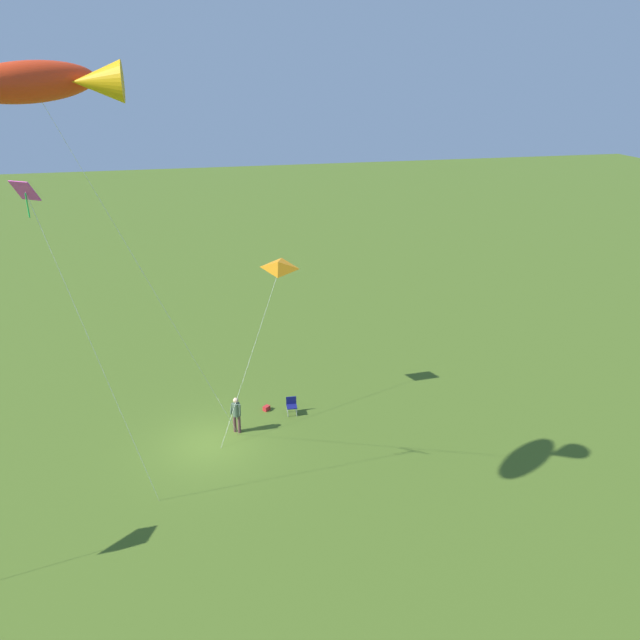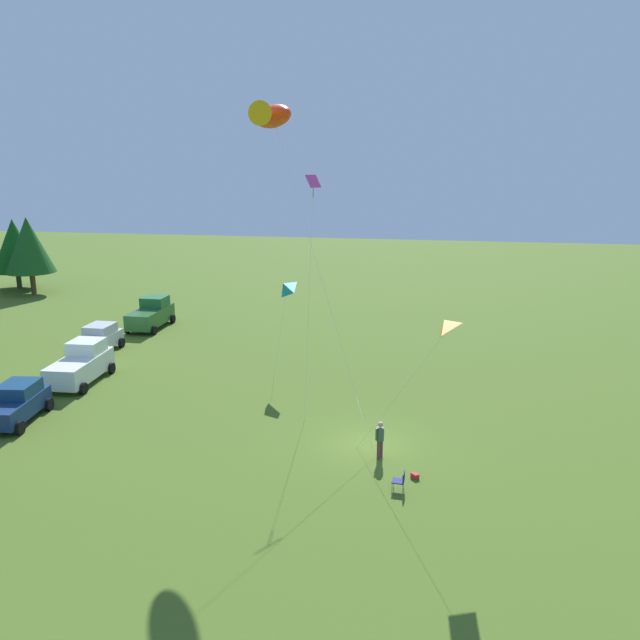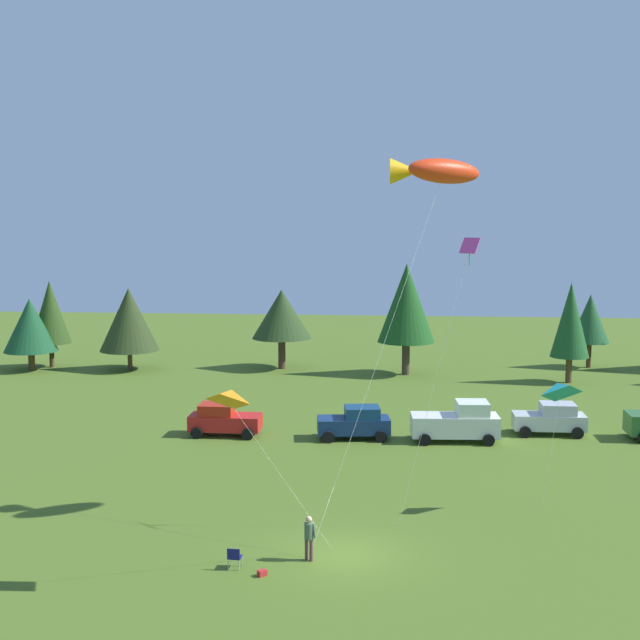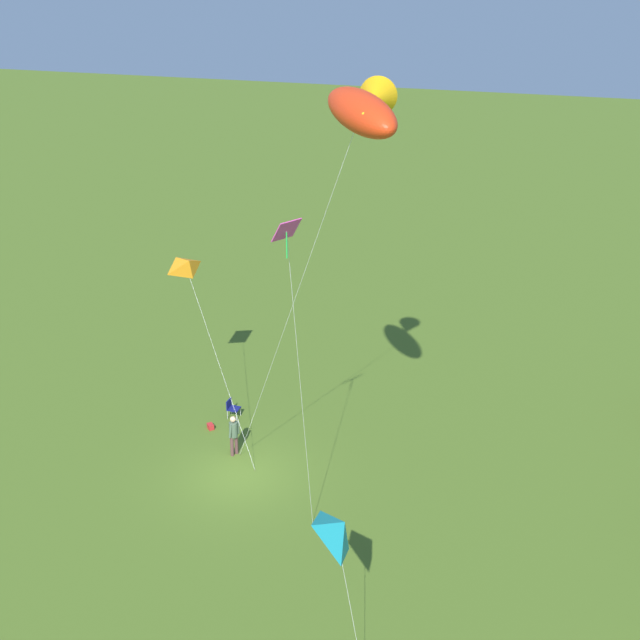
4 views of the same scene
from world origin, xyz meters
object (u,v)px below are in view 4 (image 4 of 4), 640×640
at_px(person_kite_flyer, 234,432).
at_px(kite_large_fish, 364,109).
at_px(backpack_on_grass, 211,426).
at_px(kite_diamond_rainbow, 288,248).
at_px(kite_delta_orange, 190,267).
at_px(folding_chair, 232,407).
at_px(kite_delta_teal, 345,531).

relative_size(person_kite_flyer, kite_large_fish, 0.11).
distance_m(backpack_on_grass, kite_diamond_rainbow, 14.68).
distance_m(kite_delta_orange, kite_diamond_rainbow, 11.62).
bearing_deg(backpack_on_grass, person_kite_flyer, 46.02).
xyz_separation_m(folding_chair, kite_delta_teal, (12.95, 7.88, 4.97)).
xyz_separation_m(person_kite_flyer, kite_large_fish, (4.75, 5.95, 13.88)).
height_order(kite_diamond_rainbow, kite_delta_teal, kite_diamond_rainbow).
bearing_deg(kite_delta_teal, folding_chair, -148.67).
relative_size(kite_diamond_rainbow, kite_delta_teal, 2.03).
relative_size(kite_large_fish, kite_delta_orange, 2.13).
bearing_deg(folding_chair, person_kite_flyer, -64.24).
xyz_separation_m(person_kite_flyer, kite_delta_teal, (10.27, 6.82, 4.44)).
bearing_deg(folding_chair, kite_diamond_rainbow, -54.85).
relative_size(person_kite_flyer, folding_chair, 2.12).
height_order(folding_chair, kite_large_fish, kite_large_fish).
xyz_separation_m(backpack_on_grass, kite_delta_teal, (11.82, 8.43, 5.35)).
height_order(folding_chair, kite_delta_teal, kite_delta_teal).
height_order(kite_large_fish, kite_delta_orange, kite_large_fish).
xyz_separation_m(backpack_on_grass, kite_large_fish, (6.31, 7.56, 14.79)).
bearing_deg(kite_delta_teal, person_kite_flyer, -146.40).
distance_m(person_kite_flyer, backpack_on_grass, 2.42).
bearing_deg(kite_delta_orange, person_kite_flyer, 45.32).
distance_m(kite_diamond_rainbow, kite_delta_teal, 7.68).
distance_m(backpack_on_grass, kite_delta_teal, 15.48).
height_order(person_kite_flyer, backpack_on_grass, person_kite_flyer).
height_order(kite_large_fish, kite_delta_teal, kite_large_fish).
bearing_deg(kite_delta_teal, backpack_on_grass, -144.50).
bearing_deg(kite_large_fish, kite_diamond_rainbow, -54.66).
relative_size(person_kite_flyer, backpack_on_grass, 5.44).
height_order(backpack_on_grass, kite_diamond_rainbow, kite_diamond_rainbow).
bearing_deg(person_kite_flyer, backpack_on_grass, 166.89).
bearing_deg(kite_large_fish, kite_delta_teal, 8.95).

